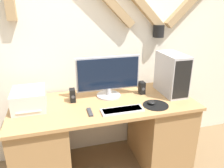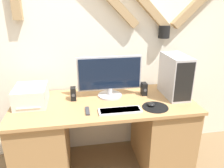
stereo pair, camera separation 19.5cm
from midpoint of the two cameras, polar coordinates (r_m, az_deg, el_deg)
The scene contains 11 objects.
wall_back at distance 2.32m, azimuth -1.11°, elevation 13.14°, with size 6.40×0.17×2.70m.
desk at distance 2.28m, azimuth 0.59°, elevation -13.21°, with size 1.73×0.73×0.77m.
monitor at distance 2.14m, azimuth 2.02°, elevation 2.12°, with size 0.64×0.24×0.41m.
keyboard at distance 1.92m, azimuth 5.04°, elevation -6.98°, with size 0.38×0.12×0.02m.
mousepad at distance 2.04m, azimuth 13.94°, elevation -5.96°, with size 0.24×0.24×0.00m.
mouse at distance 2.05m, azimuth 12.91°, elevation -5.25°, with size 0.07×0.07×0.03m.
computer_tower at distance 2.27m, azimuth 18.56°, elevation 1.96°, with size 0.20×0.39×0.42m.
printer at distance 2.11m, azimuth -17.94°, elevation -2.97°, with size 0.28×0.33×0.17m.
speaker_left at distance 2.12m, azimuth -7.51°, elevation -2.59°, with size 0.05×0.08×0.13m.
speaker_right at distance 2.26m, azimuth 10.82°, elevation -1.31°, with size 0.05×0.08×0.13m.
remote_control at distance 1.91m, azimuth -3.51°, elevation -7.11°, with size 0.03×0.14×0.02m.
Camera 2 is at (-0.25, -1.51, 1.68)m, focal length 35.00 mm.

